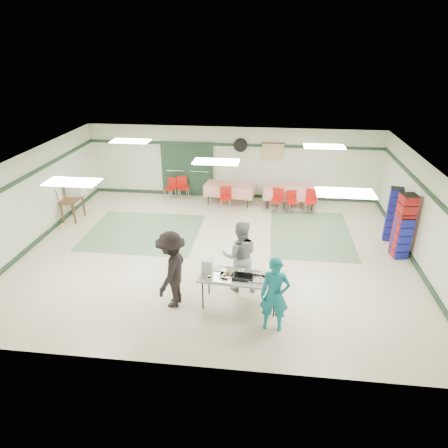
# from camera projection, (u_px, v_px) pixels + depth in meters

# --- Properties ---
(floor) EXTENTS (11.00, 11.00, 0.00)m
(floor) POSITION_uv_depth(u_px,v_px,m) (217.00, 251.00, 11.59)
(floor) COLOR beige
(floor) RESTS_ON ground
(ceiling) EXTENTS (11.00, 11.00, 0.00)m
(ceiling) POSITION_uv_depth(u_px,v_px,m) (216.00, 161.00, 10.46)
(ceiling) COLOR white
(ceiling) RESTS_ON wall_back
(wall_back) EXTENTS (11.00, 0.00, 11.00)m
(wall_back) POSITION_uv_depth(u_px,v_px,m) (232.00, 163.00, 15.08)
(wall_back) COLOR beige
(wall_back) RESTS_ON floor
(wall_front) EXTENTS (11.00, 0.00, 11.00)m
(wall_front) POSITION_uv_depth(u_px,v_px,m) (182.00, 307.00, 6.97)
(wall_front) COLOR beige
(wall_front) RESTS_ON floor
(wall_left) EXTENTS (0.00, 9.00, 9.00)m
(wall_left) POSITION_uv_depth(u_px,v_px,m) (29.00, 200.00, 11.60)
(wall_left) COLOR beige
(wall_left) RESTS_ON floor
(wall_right) EXTENTS (0.00, 9.00, 9.00)m
(wall_right) POSITION_uv_depth(u_px,v_px,m) (424.00, 218.00, 10.45)
(wall_right) COLOR beige
(wall_right) RESTS_ON floor
(trim_back) EXTENTS (11.00, 0.06, 0.10)m
(trim_back) POSITION_uv_depth(u_px,v_px,m) (232.00, 145.00, 14.76)
(trim_back) COLOR #1D3523
(trim_back) RESTS_ON wall_back
(baseboard_back) EXTENTS (11.00, 0.06, 0.12)m
(baseboard_back) POSITION_uv_depth(u_px,v_px,m) (232.00, 195.00, 15.59)
(baseboard_back) COLOR #1D3523
(baseboard_back) RESTS_ON floor
(trim_left) EXTENTS (0.06, 9.00, 0.10)m
(trim_left) POSITION_uv_depth(u_px,v_px,m) (25.00, 177.00, 11.31)
(trim_left) COLOR #1D3523
(trim_left) RESTS_ON wall_back
(baseboard_left) EXTENTS (0.06, 9.00, 0.12)m
(baseboard_left) POSITION_uv_depth(u_px,v_px,m) (39.00, 239.00, 12.15)
(baseboard_left) COLOR #1D3523
(baseboard_left) RESTS_ON floor
(trim_right) EXTENTS (0.06, 9.00, 0.10)m
(trim_right) POSITION_uv_depth(u_px,v_px,m) (429.00, 193.00, 10.15)
(trim_right) COLOR #1D3523
(trim_right) RESTS_ON wall_back
(baseboard_right) EXTENTS (0.06, 9.00, 0.12)m
(baseboard_right) POSITION_uv_depth(u_px,v_px,m) (413.00, 261.00, 10.99)
(baseboard_right) COLOR #1D3523
(baseboard_right) RESTS_ON floor
(green_patch_a) EXTENTS (3.50, 3.00, 0.01)m
(green_patch_a) POSITION_uv_depth(u_px,v_px,m) (144.00, 232.00, 12.76)
(green_patch_a) COLOR slate
(green_patch_a) RESTS_ON floor
(green_patch_b) EXTENTS (2.50, 3.50, 0.01)m
(green_patch_b) POSITION_uv_depth(u_px,v_px,m) (311.00, 233.00, 12.65)
(green_patch_b) COLOR slate
(green_patch_b) RESTS_ON floor
(double_door_left) EXTENTS (0.90, 0.06, 2.10)m
(double_door_left) POSITION_uv_depth(u_px,v_px,m) (175.00, 169.00, 15.38)
(double_door_left) COLOR gray
(double_door_left) RESTS_ON floor
(double_door_right) EXTENTS (0.90, 0.06, 2.10)m
(double_door_right) POSITION_uv_depth(u_px,v_px,m) (200.00, 170.00, 15.28)
(double_door_right) COLOR gray
(double_door_right) RESTS_ON floor
(door_frame) EXTENTS (2.00, 0.03, 2.15)m
(door_frame) POSITION_uv_depth(u_px,v_px,m) (187.00, 170.00, 15.31)
(door_frame) COLOR #1D3523
(door_frame) RESTS_ON floor
(wall_fan) EXTENTS (0.50, 0.10, 0.50)m
(wall_fan) POSITION_uv_depth(u_px,v_px,m) (240.00, 145.00, 14.70)
(wall_fan) COLOR black
(wall_fan) RESTS_ON wall_back
(scroll_banner) EXTENTS (0.80, 0.02, 0.60)m
(scroll_banner) POSITION_uv_depth(u_px,v_px,m) (273.00, 151.00, 14.66)
(scroll_banner) COLOR tan
(scroll_banner) RESTS_ON wall_back
(serving_table) EXTENTS (1.91, 0.90, 0.76)m
(serving_table) POSITION_uv_depth(u_px,v_px,m) (240.00, 278.00, 8.97)
(serving_table) COLOR #A8A8A3
(serving_table) RESTS_ON floor
(sheet_tray_right) EXTENTS (0.66, 0.52, 0.02)m
(sheet_tray_right) POSITION_uv_depth(u_px,v_px,m) (263.00, 278.00, 8.87)
(sheet_tray_right) COLOR silver
(sheet_tray_right) RESTS_ON serving_table
(sheet_tray_mid) EXTENTS (0.64, 0.51, 0.02)m
(sheet_tray_mid) POSITION_uv_depth(u_px,v_px,m) (234.00, 274.00, 9.05)
(sheet_tray_mid) COLOR silver
(sheet_tray_mid) RESTS_ON serving_table
(sheet_tray_left) EXTENTS (0.66, 0.52, 0.02)m
(sheet_tray_left) POSITION_uv_depth(u_px,v_px,m) (218.00, 277.00, 8.91)
(sheet_tray_left) COLOR silver
(sheet_tray_left) RESTS_ON serving_table
(baking_pan) EXTENTS (0.49, 0.33, 0.08)m
(baking_pan) POSITION_uv_depth(u_px,v_px,m) (243.00, 277.00, 8.87)
(baking_pan) COLOR black
(baking_pan) RESTS_ON serving_table
(foam_box_stack) EXTENTS (0.25, 0.23, 0.32)m
(foam_box_stack) POSITION_uv_depth(u_px,v_px,m) (208.00, 266.00, 9.06)
(foam_box_stack) COLOR white
(foam_box_stack) RESTS_ON serving_table
(volunteer_teal) EXTENTS (0.64, 0.44, 1.67)m
(volunteer_teal) POSITION_uv_depth(u_px,v_px,m) (275.00, 295.00, 8.18)
(volunteer_teal) COLOR #14778C
(volunteer_teal) RESTS_ON floor
(volunteer_grey) EXTENTS (0.95, 0.78, 1.80)m
(volunteer_grey) POSITION_uv_depth(u_px,v_px,m) (240.00, 256.00, 9.51)
(volunteer_grey) COLOR gray
(volunteer_grey) RESTS_ON floor
(volunteer_dark) EXTENTS (0.83, 1.27, 1.84)m
(volunteer_dark) POSITION_uv_depth(u_px,v_px,m) (172.00, 270.00, 8.92)
(volunteer_dark) COLOR black
(volunteer_dark) RESTS_ON floor
(dining_table_a) EXTENTS (1.95, 0.91, 0.77)m
(dining_table_a) POSITION_uv_depth(u_px,v_px,m) (290.00, 192.00, 14.49)
(dining_table_a) COLOR red
(dining_table_a) RESTS_ON floor
(dining_table_b) EXTENTS (1.87, 1.01, 0.77)m
(dining_table_b) POSITION_uv_depth(u_px,v_px,m) (229.00, 189.00, 14.72)
(dining_table_b) COLOR red
(dining_table_b) RESTS_ON floor
(chair_a) EXTENTS (0.47, 0.47, 0.81)m
(chair_a) POSITION_uv_depth(u_px,v_px,m) (292.00, 199.00, 14.00)
(chair_a) COLOR #AC0F0D
(chair_a) RESTS_ON floor
(chair_b) EXTENTS (0.49, 0.49, 0.86)m
(chair_b) POSITION_uv_depth(u_px,v_px,m) (277.00, 198.00, 14.04)
(chair_b) COLOR #AC0F0D
(chair_b) RESTS_ON floor
(chair_c) EXTENTS (0.48, 0.48, 0.87)m
(chair_c) POSITION_uv_depth(u_px,v_px,m) (311.00, 199.00, 13.92)
(chair_c) COLOR #AC0F0D
(chair_c) RESTS_ON floor
(chair_d) EXTENTS (0.42, 0.42, 0.85)m
(chair_d) POSITION_uv_depth(u_px,v_px,m) (226.00, 196.00, 14.24)
(chair_d) COLOR #AC0F0D
(chair_d) RESTS_ON floor
(chair_loose_a) EXTENTS (0.54, 0.54, 0.87)m
(chair_loose_a) POSITION_uv_depth(u_px,v_px,m) (183.00, 185.00, 15.24)
(chair_loose_a) COLOR #AC0F0D
(chair_loose_a) RESTS_ON floor
(chair_loose_b) EXTENTS (0.49, 0.49, 0.82)m
(chair_loose_b) POSITION_uv_depth(u_px,v_px,m) (171.00, 186.00, 15.24)
(chair_loose_b) COLOR #AC0F0D
(chair_loose_b) RESTS_ON floor
(crate_stack_blue_a) EXTENTS (0.44, 0.44, 1.67)m
(crate_stack_blue_a) POSITION_uv_depth(u_px,v_px,m) (393.00, 214.00, 11.94)
(crate_stack_blue_a) COLOR navy
(crate_stack_blue_a) RESTS_ON floor
(crate_stack_red) EXTENTS (0.46, 0.46, 1.86)m
(crate_stack_red) POSITION_uv_depth(u_px,v_px,m) (403.00, 226.00, 10.98)
(crate_stack_red) COLOR maroon
(crate_stack_red) RESTS_ON floor
(crate_stack_blue_b) EXTENTS (0.45, 0.45, 1.23)m
(crate_stack_blue_b) POSITION_uv_depth(u_px,v_px,m) (402.00, 237.00, 11.05)
(crate_stack_blue_b) COLOR navy
(crate_stack_blue_b) RESTS_ON floor
(printer_table) EXTENTS (0.56, 0.84, 0.74)m
(printer_table) POSITION_uv_depth(u_px,v_px,m) (72.00, 202.00, 13.40)
(printer_table) COLOR brown
(printer_table) RESTS_ON floor
(office_printer) EXTENTS (0.60, 0.54, 0.42)m
(office_printer) POSITION_uv_depth(u_px,v_px,m) (75.00, 189.00, 13.61)
(office_printer) COLOR beige
(office_printer) RESTS_ON printer_table
(broom) EXTENTS (0.06, 0.21, 1.29)m
(broom) POSITION_uv_depth(u_px,v_px,m) (60.00, 208.00, 12.83)
(broom) COLOR brown
(broom) RESTS_ON floor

